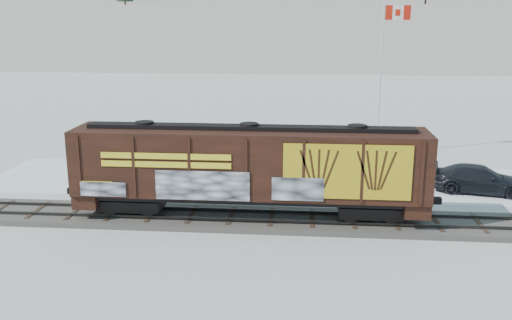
# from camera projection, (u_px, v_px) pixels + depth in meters

# --- Properties ---
(ground) EXTENTS (500.00, 500.00, 0.00)m
(ground) POSITION_uv_depth(u_px,v_px,m) (312.00, 224.00, 28.04)
(ground) COLOR white
(ground) RESTS_ON ground
(rail_track) EXTENTS (50.00, 3.40, 0.43)m
(rail_track) POSITION_uv_depth(u_px,v_px,m) (312.00, 221.00, 28.00)
(rail_track) COLOR #59544C
(rail_track) RESTS_ON ground
(parking_strip) EXTENTS (40.00, 8.00, 0.03)m
(parking_strip) POSITION_uv_depth(u_px,v_px,m) (311.00, 181.00, 35.28)
(parking_strip) COLOR white
(parking_strip) RESTS_ON ground
(hillside) EXTENTS (360.00, 110.00, 93.00)m
(hillside) POSITION_uv_depth(u_px,v_px,m) (310.00, 1.00, 159.57)
(hillside) COLOR white
(hillside) RESTS_ON ground
(hopper_railcar) EXTENTS (17.01, 3.06, 4.44)m
(hopper_railcar) POSITION_uv_depth(u_px,v_px,m) (249.00, 165.00, 27.59)
(hopper_railcar) COLOR black
(hopper_railcar) RESTS_ON rail_track
(flagpole) EXTENTS (2.30, 0.90, 10.88)m
(flagpole) POSITION_uv_depth(u_px,v_px,m) (381.00, 101.00, 41.26)
(flagpole) COLOR silver
(flagpole) RESTS_ON ground
(car_silver) EXTENTS (5.27, 3.66, 1.67)m
(car_silver) POSITION_uv_depth(u_px,v_px,m) (200.00, 166.00, 35.58)
(car_silver) COLOR #ACAFB4
(car_silver) RESTS_ON parking_strip
(car_white) EXTENTS (5.14, 2.42, 1.63)m
(car_white) POSITION_uv_depth(u_px,v_px,m) (400.00, 168.00, 35.02)
(car_white) COLOR silver
(car_white) RESTS_ON parking_strip
(car_dark) EXTENTS (5.72, 3.20, 1.57)m
(car_dark) POSITION_uv_depth(u_px,v_px,m) (479.00, 179.00, 32.81)
(car_dark) COLOR black
(car_dark) RESTS_ON parking_strip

